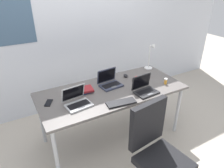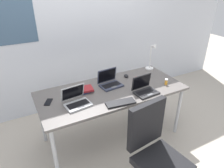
% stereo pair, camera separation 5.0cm
% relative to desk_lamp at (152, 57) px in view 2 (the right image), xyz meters
% --- Properties ---
extents(ground_plane, '(12.00, 12.00, 0.00)m').
position_rel_desk_lamp_xyz_m(ground_plane, '(-0.80, -0.28, -0.94)').
color(ground_plane, '#B7AD9E').
extents(wall_back, '(6.00, 0.13, 2.60)m').
position_rel_desk_lamp_xyz_m(wall_back, '(-0.80, 0.82, 0.36)').
color(wall_back, silver).
rests_on(wall_back, ground_plane).
extents(desk, '(1.80, 0.80, 0.74)m').
position_rel_desk_lamp_xyz_m(desk, '(-0.80, -0.28, -0.25)').
color(desk, '#595451').
rests_on(desk, ground_plane).
extents(desk_lamp, '(0.12, 0.18, 0.40)m').
position_rel_desk_lamp_xyz_m(desk_lamp, '(0.00, 0.00, 0.00)').
color(desk_lamp, white).
rests_on(desk_lamp, desk).
extents(laptop_far_corner, '(0.29, 0.23, 0.21)m').
position_rel_desk_lamp_xyz_m(laptop_far_corner, '(-0.48, -0.52, -0.15)').
color(laptop_far_corner, '#232326').
rests_on(laptop_far_corner, desk).
extents(laptop_back_right, '(0.29, 0.24, 0.21)m').
position_rel_desk_lamp_xyz_m(laptop_back_right, '(-0.77, -0.16, -0.15)').
color(laptop_back_right, '#33384C').
rests_on(laptop_back_right, desk).
extents(laptop_mid_desk, '(0.30, 0.27, 0.20)m').
position_rel_desk_lamp_xyz_m(laptop_mid_desk, '(-1.29, -0.38, -0.16)').
color(laptop_mid_desk, '#B7BABC').
rests_on(laptop_mid_desk, desk).
extents(external_keyboard, '(0.34, 0.16, 0.02)m').
position_rel_desk_lamp_xyz_m(external_keyboard, '(-0.86, -0.60, -0.19)').
color(external_keyboard, black).
rests_on(external_keyboard, desk).
extents(computer_mouse, '(0.09, 0.11, 0.03)m').
position_rel_desk_lamp_xyz_m(computer_mouse, '(-0.46, -0.04, -0.18)').
color(computer_mouse, black).
rests_on(computer_mouse, desk).
extents(cell_phone, '(0.12, 0.15, 0.01)m').
position_rel_desk_lamp_xyz_m(cell_phone, '(-1.56, -0.20, -0.19)').
color(cell_phone, black).
rests_on(cell_phone, desk).
extents(headphones, '(0.21, 0.18, 0.04)m').
position_rel_desk_lamp_xyz_m(headphones, '(-0.35, -0.23, -0.18)').
color(headphones, red).
rests_on(headphones, desk).
extents(pill_bottle, '(0.04, 0.04, 0.08)m').
position_rel_desk_lamp_xyz_m(pill_bottle, '(-0.12, -0.48, -0.16)').
color(pill_bottle, gold).
rests_on(pill_bottle, desk).
extents(book_stack, '(0.19, 0.17, 0.05)m').
position_rel_desk_lamp_xyz_m(book_stack, '(-1.11, -0.16, -0.17)').
color(book_stack, navy).
rests_on(book_stack, desk).
extents(office_chair, '(0.52, 0.56, 0.97)m').
position_rel_desk_lamp_xyz_m(office_chair, '(-0.79, -1.17, -0.54)').
color(office_chair, black).
rests_on(office_chair, ground_plane).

